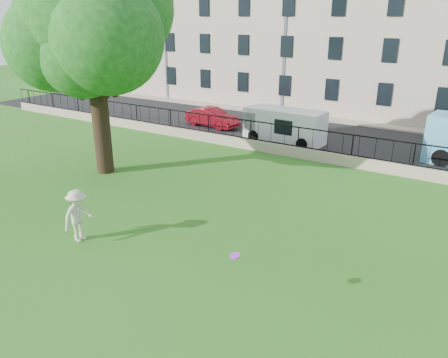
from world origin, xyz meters
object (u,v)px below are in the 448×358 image
Objects in this scene: tree at (90,22)px; white_van at (285,126)px; man at (78,216)px; red_sedan at (212,118)px; frisbee at (235,256)px.

tree is 12.79m from white_van.
tree reaches higher than man.
tree is at bearing -115.95° from white_van.
white_van is at bearing -92.63° from red_sedan.
man is at bearing -155.57° from red_sedan.
frisbee is at bearing -27.74° from tree.
frisbee is at bearing -138.47° from red_sedan.
frisbee is (11.34, -5.96, -5.57)m from tree.
tree reaches higher than white_van.
white_van is at bearing -4.48° from man.
tree is at bearing 37.96° from man.
white_van is (-6.00, 15.85, -0.54)m from frisbee.
tree is 2.17× the size of white_van.
man is (4.84, -5.65, -6.19)m from tree.
man is 15.55m from white_van.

